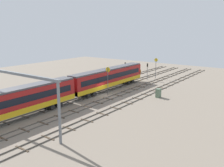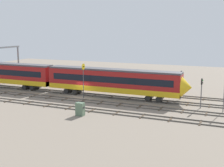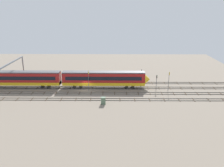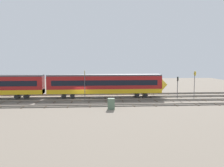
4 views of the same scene
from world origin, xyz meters
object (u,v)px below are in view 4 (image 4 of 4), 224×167
Objects in this scene: signal_light_trackside_departure at (178,84)px; speed_sign_near_foreground at (85,80)px; train at (48,86)px; relay_cabinet at (111,104)px; speed_sign_mid_trackside at (195,81)px; signal_light_trackside_approach at (154,81)px.

speed_sign_near_foreground is at bearing -177.19° from signal_light_trackside_departure.
relay_cabinet is at bearing -45.16° from train.
relay_cabinet is at bearing -152.08° from speed_sign_mid_trackside.
train is 8.79× the size of speed_sign_mid_trackside.
speed_sign_mid_trackside is 9.11m from signal_light_trackside_approach.
train reaches higher than signal_light_trackside_approach.
train reaches higher than relay_cabinet.
signal_light_trackside_departure is at bearing 2.81° from speed_sign_near_foreground.
relay_cabinet is (-18.02, -9.55, -2.86)m from speed_sign_mid_trackside.
speed_sign_mid_trackside reaches higher than relay_cabinet.
signal_light_trackside_departure is (3.86, -4.72, -0.19)m from signal_light_trackside_approach.
relay_cabinet is at bearing -125.66° from signal_light_trackside_approach.
speed_sign_mid_trackside is at bearing 27.92° from relay_cabinet.
relay_cabinet is (-10.92, -15.22, -2.25)m from signal_light_trackside_approach.
relay_cabinet is (12.24, -12.31, -1.75)m from train.
signal_light_trackside_approach is 6.10m from signal_light_trackside_departure.
speed_sign_near_foreground is 1.24× the size of signal_light_trackside_approach.
signal_light_trackside_departure is at bearing -50.69° from signal_light_trackside_approach.
signal_light_trackside_approach is 2.68× the size of relay_cabinet.
speed_sign_mid_trackside is (22.59, 0.00, -0.21)m from speed_sign_near_foreground.
signal_light_trackside_departure is at bearing -3.83° from train.
train is 27.83× the size of relay_cabinet.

